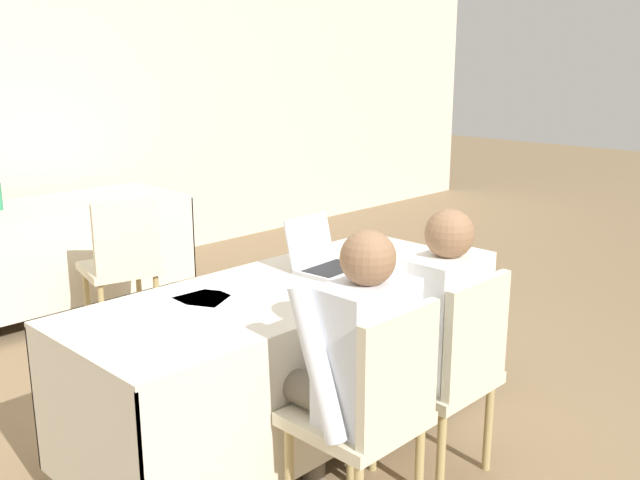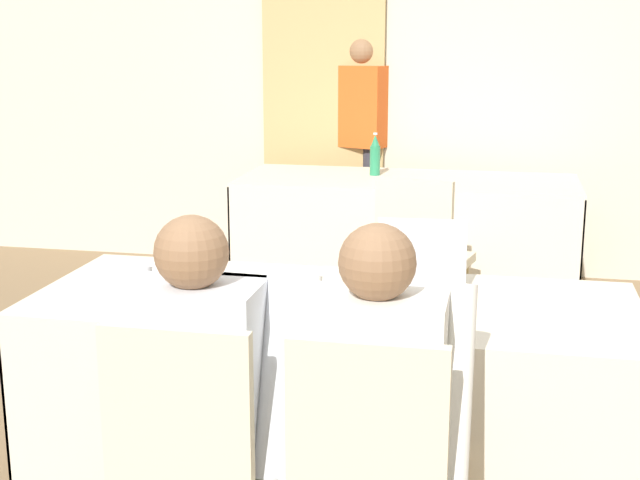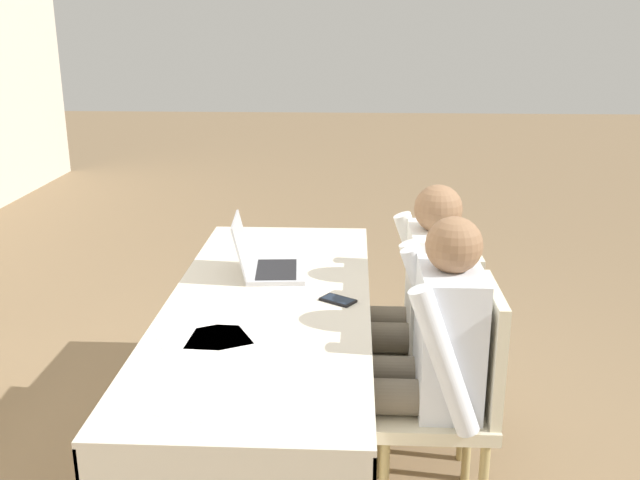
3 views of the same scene
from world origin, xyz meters
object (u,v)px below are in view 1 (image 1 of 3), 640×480
Objects in this scene: chair_far_spare at (122,261)px; person_checkered_shirt at (350,360)px; chair_near_left at (371,408)px; person_white_shirt at (430,325)px; laptop at (326,261)px; cell_phone at (331,299)px; chair_near_right at (449,367)px.

chair_far_spare is 0.78× the size of person_checkered_shirt.
chair_near_left is 0.53m from person_white_shirt.
laptop is 0.28× the size of person_checkered_shirt.
person_checkered_shirt reaches higher than chair_far_spare.
chair_far_spare is (0.39, 2.39, 0.00)m from chair_near_left.
person_checkered_shirt reaches higher than cell_phone.
person_white_shirt is at bearing -180.00° from person_checkered_shirt.
laptop is 0.36× the size of chair_near_left.
chair_far_spare is 0.78× the size of person_white_shirt.
chair_far_spare is at bearing 90.89° from laptop.
laptop reaches higher than cell_phone.
cell_phone is 0.43m from person_white_shirt.
person_white_shirt is (0.10, -2.29, 0.16)m from chair_far_spare.
laptop is at bearing 108.24° from chair_far_spare.
chair_near_left is at bearing -130.15° from laptop.
person_checkered_shirt is (-0.39, -2.29, 0.16)m from chair_far_spare.
cell_phone is 0.17× the size of chair_near_right.
person_checkered_shirt is (-0.24, -0.33, -0.10)m from cell_phone.
person_checkered_shirt is 0.49m from person_white_shirt.
chair_near_right is at bearing -97.85° from laptop.
laptop is at bearing 80.57° from cell_phone.
laptop reaches higher than chair_far_spare.
chair_far_spare is (-0.10, 2.39, 0.00)m from chair_near_right.
person_checkered_shirt reaches higher than chair_near_left.
laptop is 0.44m from cell_phone.
laptop is 0.36× the size of chair_far_spare.
chair_near_left and chair_far_spare have the same top height.
person_white_shirt is at bearing -90.00° from chair_near_right.
chair_near_left is 0.78× the size of person_checkered_shirt.
chair_far_spare is (0.15, 1.96, -0.26)m from cell_phone.
laptop is at bearing -125.82° from chair_near_left.
chair_near_left is (-0.24, -0.43, -0.26)m from cell_phone.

